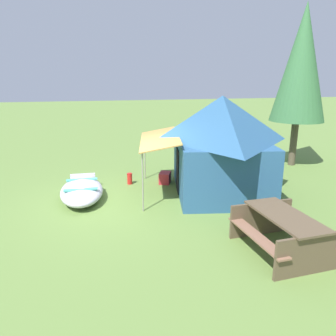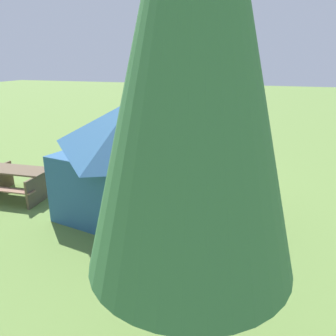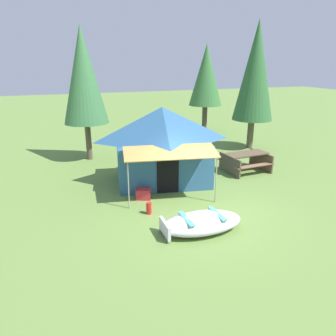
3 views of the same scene
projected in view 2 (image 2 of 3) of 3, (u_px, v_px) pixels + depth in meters
ground_plane at (165, 176)px, 10.84m from camera, size 80.00×80.00×0.00m
beached_rowboat at (191, 161)px, 11.57m from camera, size 2.31×1.22×0.48m
canvas_cabin_tent at (137, 158)px, 7.66m from camera, size 4.03×4.21×2.84m
picnic_table at (18, 179)px, 9.13m from camera, size 1.88×1.58×0.79m
cooler_box at (198, 194)px, 8.98m from camera, size 0.57×0.49×0.35m
fuel_can at (212, 180)px, 9.96m from camera, size 0.22×0.22×0.36m
pine_tree_back_right at (194, 43)px, 2.71m from camera, size 1.99×1.99×5.89m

